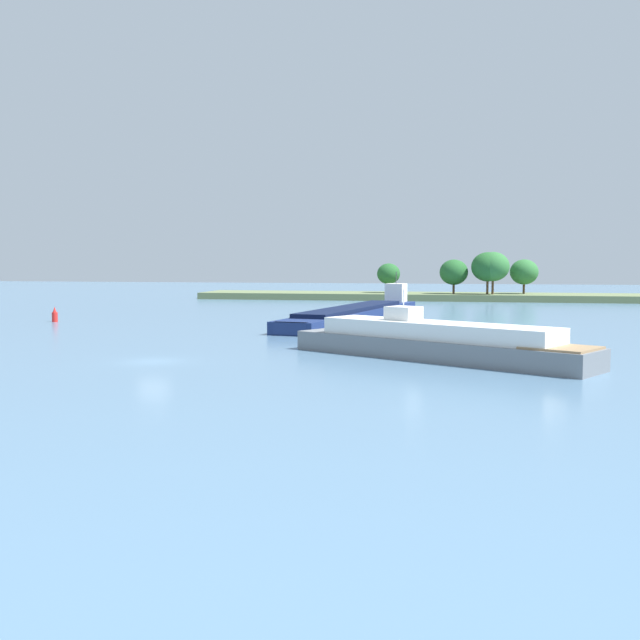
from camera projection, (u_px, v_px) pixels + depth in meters
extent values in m
plane|color=slate|center=(153.00, 362.00, 57.49)|extent=(400.00, 400.00, 0.00)
cube|color=#66754C|center=(419.00, 296.00, 148.96)|extent=(87.20, 14.05, 1.28)
cylinder|color=#513823|center=(388.00, 288.00, 150.72)|extent=(0.44, 0.44, 1.94)
ellipsoid|color=#235B28|center=(389.00, 274.00, 150.50)|extent=(4.59, 4.59, 4.13)
cylinder|color=#513823|center=(454.00, 289.00, 145.95)|extent=(0.44, 0.44, 1.99)
ellipsoid|color=#235B28|center=(454.00, 272.00, 145.70)|extent=(5.45, 5.45, 4.91)
cylinder|color=#513823|center=(487.00, 287.00, 143.40)|extent=(0.44, 0.44, 2.74)
ellipsoid|color=#235B28|center=(488.00, 267.00, 143.10)|extent=(6.19, 6.19, 5.57)
cylinder|color=#513823|center=(493.00, 287.00, 143.15)|extent=(0.44, 0.44, 2.80)
ellipsoid|color=#2D6B33|center=(493.00, 267.00, 142.85)|extent=(6.18, 6.18, 5.56)
cylinder|color=#513823|center=(524.00, 288.00, 145.65)|extent=(0.44, 0.44, 2.05)
ellipsoid|color=#2D6B33|center=(524.00, 272.00, 145.40)|extent=(5.40, 5.40, 4.86)
cube|color=slate|center=(436.00, 349.00, 58.78)|extent=(24.21, 16.91, 1.61)
cube|color=white|center=(437.00, 331.00, 58.66)|extent=(19.06, 13.48, 1.30)
cube|color=white|center=(403.00, 313.00, 60.66)|extent=(3.15, 3.06, 1.10)
cube|color=#937551|center=(561.00, 348.00, 52.01)|extent=(6.09, 5.99, 0.16)
cylinder|color=silver|center=(404.00, 298.00, 60.56)|extent=(0.10, 0.10, 1.40)
cube|color=navy|center=(356.00, 315.00, 96.99)|extent=(12.26, 43.65, 1.39)
cube|color=#0F1834|center=(352.00, 308.00, 95.52)|extent=(9.31, 30.68, 0.50)
cube|color=white|center=(396.00, 293.00, 115.00)|extent=(3.21, 3.61, 2.80)
cylinder|color=#333338|center=(396.00, 278.00, 114.82)|extent=(0.12, 0.12, 1.80)
cube|color=navy|center=(290.00, 328.00, 77.14)|extent=(3.79, 1.52, 1.25)
cylinder|color=red|center=(55.00, 317.00, 94.64)|extent=(0.70, 0.70, 1.20)
cone|color=red|center=(55.00, 310.00, 94.56)|extent=(0.49, 0.49, 0.70)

